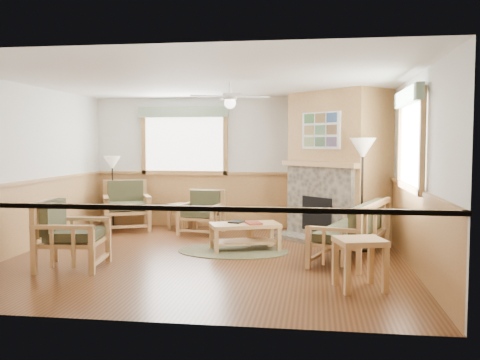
# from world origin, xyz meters

# --- Properties ---
(floor) EXTENTS (6.00, 6.00, 0.01)m
(floor) POSITION_xyz_m (0.00, 0.00, -0.01)
(floor) COLOR #562F17
(floor) RESTS_ON ground
(ceiling) EXTENTS (6.00, 6.00, 0.01)m
(ceiling) POSITION_xyz_m (0.00, 0.00, 2.70)
(ceiling) COLOR white
(ceiling) RESTS_ON floor
(wall_back) EXTENTS (6.00, 0.02, 2.70)m
(wall_back) POSITION_xyz_m (0.00, 3.00, 1.35)
(wall_back) COLOR white
(wall_back) RESTS_ON floor
(wall_front) EXTENTS (6.00, 0.02, 2.70)m
(wall_front) POSITION_xyz_m (0.00, -3.00, 1.35)
(wall_front) COLOR white
(wall_front) RESTS_ON floor
(wall_left) EXTENTS (0.02, 6.00, 2.70)m
(wall_left) POSITION_xyz_m (-3.00, 0.00, 1.35)
(wall_left) COLOR white
(wall_left) RESTS_ON floor
(wall_right) EXTENTS (0.02, 6.00, 2.70)m
(wall_right) POSITION_xyz_m (3.00, 0.00, 1.35)
(wall_right) COLOR white
(wall_right) RESTS_ON floor
(wainscot) EXTENTS (6.00, 6.00, 1.10)m
(wainscot) POSITION_xyz_m (0.00, 0.00, 0.55)
(wainscot) COLOR #B08048
(wainscot) RESTS_ON floor
(fireplace) EXTENTS (3.11, 3.11, 2.70)m
(fireplace) POSITION_xyz_m (2.05, 2.05, 1.35)
(fireplace) COLOR #B08048
(fireplace) RESTS_ON floor
(window_back) EXTENTS (1.90, 0.16, 1.50)m
(window_back) POSITION_xyz_m (-1.10, 2.96, 2.53)
(window_back) COLOR white
(window_back) RESTS_ON wall_back
(window_right) EXTENTS (0.16, 1.90, 1.50)m
(window_right) POSITION_xyz_m (2.96, -0.20, 2.53)
(window_right) COLOR white
(window_right) RESTS_ON wall_right
(ceiling_fan) EXTENTS (1.59, 1.59, 0.36)m
(ceiling_fan) POSITION_xyz_m (0.30, 0.30, 2.66)
(ceiling_fan) COLOR white
(ceiling_fan) RESTS_ON ceiling
(sofa) EXTENTS (2.05, 1.35, 0.88)m
(sofa) POSITION_xyz_m (2.17, 0.21, 0.44)
(sofa) COLOR tan
(sofa) RESTS_ON floor
(armchair_back_left) EXTENTS (1.17, 1.17, 1.00)m
(armchair_back_left) POSITION_xyz_m (-2.14, 2.31, 0.50)
(armchair_back_left) COLOR tan
(armchair_back_left) RESTS_ON floor
(armchair_back_right) EXTENTS (0.84, 0.84, 0.84)m
(armchair_back_right) POSITION_xyz_m (-0.55, 2.07, 0.42)
(armchair_back_right) COLOR tan
(armchair_back_right) RESTS_ON floor
(armchair_left) EXTENTS (0.94, 0.94, 0.96)m
(armchair_left) POSITION_xyz_m (-1.74, -0.95, 0.48)
(armchair_left) COLOR tan
(armchair_left) RESTS_ON floor
(coffee_table) EXTENTS (1.23, 0.91, 0.44)m
(coffee_table) POSITION_xyz_m (0.49, 0.63, 0.22)
(coffee_table) COLOR tan
(coffee_table) RESTS_ON floor
(end_table_chairs) EXTENTS (0.60, 0.59, 0.52)m
(end_table_chairs) POSITION_xyz_m (-1.04, 2.55, 0.26)
(end_table_chairs) COLOR tan
(end_table_chairs) RESTS_ON floor
(end_table_sofa) EXTENTS (0.68, 0.66, 0.62)m
(end_table_sofa) POSITION_xyz_m (2.17, -1.50, 0.31)
(end_table_sofa) COLOR tan
(end_table_sofa) RESTS_ON floor
(footstool) EXTENTS (0.44, 0.44, 0.37)m
(footstool) POSITION_xyz_m (0.70, 1.09, 0.18)
(footstool) COLOR tan
(footstool) RESTS_ON floor
(braided_rug) EXTENTS (2.24, 2.24, 0.01)m
(braided_rug) POSITION_xyz_m (0.31, 0.49, 0.01)
(braided_rug) COLOR brown
(braided_rug) RESTS_ON floor
(floor_lamp_left) EXTENTS (0.45, 0.45, 1.50)m
(floor_lamp_left) POSITION_xyz_m (-2.52, 2.55, 0.75)
(floor_lamp_left) COLOR black
(floor_lamp_left) RESTS_ON floor
(floor_lamp_right) EXTENTS (0.55, 0.55, 1.85)m
(floor_lamp_right) POSITION_xyz_m (2.38, 0.86, 0.93)
(floor_lamp_right) COLOR black
(floor_lamp_right) RESTS_ON floor
(book_red) EXTENTS (0.32, 0.36, 0.03)m
(book_red) POSITION_xyz_m (0.64, 0.58, 0.47)
(book_red) COLOR maroon
(book_red) RESTS_ON coffee_table
(book_dark) EXTENTS (0.27, 0.32, 0.03)m
(book_dark) POSITION_xyz_m (0.34, 0.70, 0.47)
(book_dark) COLOR black
(book_dark) RESTS_ON coffee_table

